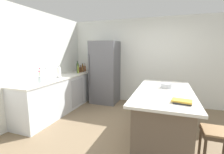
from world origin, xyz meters
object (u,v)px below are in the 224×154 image
at_px(kitchen_island, 163,116).
at_px(sink_faucet, 46,73).
at_px(refrigerator, 105,72).
at_px(wine_bottle, 78,68).
at_px(flower_vase, 40,79).
at_px(vinegar_bottle, 85,68).
at_px(paper_towel_roll, 59,72).
at_px(syrup_bottle, 81,70).
at_px(hot_sauce_bottle, 79,69).
at_px(mixing_bowl, 166,86).
at_px(olive_oil_bottle, 78,69).
at_px(cookbook_stack, 182,101).
at_px(whiskey_bottle, 83,68).
at_px(bar_stool, 216,138).

xyz_separation_m(kitchen_island, sink_faucet, (-2.72, 0.16, 0.62)).
height_order(refrigerator, wine_bottle, refrigerator).
distance_m(flower_vase, vinegar_bottle, 2.05).
distance_m(sink_faucet, paper_towel_roll, 0.40).
xyz_separation_m(flower_vase, syrup_bottle, (-0.02, 1.76, -0.00)).
xyz_separation_m(hot_sauce_bottle, mixing_bowl, (2.77, -1.44, -0.04)).
relative_size(hot_sauce_bottle, syrup_bottle, 0.90).
bearing_deg(flower_vase, paper_towel_roll, 94.66).
height_order(olive_oil_bottle, cookbook_stack, olive_oil_bottle).
bearing_deg(sink_faucet, hot_sauce_bottle, 90.63).
relative_size(refrigerator, wine_bottle, 5.17).
bearing_deg(vinegar_bottle, kitchen_island, -35.65).
bearing_deg(paper_towel_roll, olive_oil_bottle, 85.24).
relative_size(paper_towel_roll, hot_sauce_bottle, 1.47).
bearing_deg(whiskey_bottle, sink_faucet, -92.61).
height_order(hot_sauce_bottle, olive_oil_bottle, olive_oil_bottle).
bearing_deg(hot_sauce_bottle, sink_faucet, -89.37).
bearing_deg(flower_vase, hot_sauce_bottle, 94.32).
height_order(kitchen_island, paper_towel_roll, paper_towel_roll).
height_order(refrigerator, sink_faucet, refrigerator).
relative_size(cookbook_stack, mixing_bowl, 1.31).
xyz_separation_m(paper_towel_roll, whiskey_bottle, (0.01, 1.23, -0.02)).
bearing_deg(vinegar_bottle, flower_vase, -89.64).
relative_size(paper_towel_roll, whiskey_bottle, 1.15).
bearing_deg(wine_bottle, olive_oil_bottle, -50.29).
bearing_deg(olive_oil_bottle, sink_faucet, -96.22).
height_order(flower_vase, wine_bottle, wine_bottle).
relative_size(bar_stool, cookbook_stack, 2.25).
xyz_separation_m(kitchen_island, syrup_bottle, (-2.62, 1.59, 0.55)).
xyz_separation_m(kitchen_island, bar_stool, (0.68, -0.63, 0.04)).
relative_size(syrup_bottle, olive_oil_bottle, 0.77).
xyz_separation_m(whiskey_bottle, hot_sauce_bottle, (-0.09, -0.09, -0.03)).
xyz_separation_m(bar_stool, hot_sauce_bottle, (-3.42, 2.31, 0.50)).
xyz_separation_m(sink_faucet, olive_oil_bottle, (0.14, 1.24, -0.03)).
bearing_deg(mixing_bowl, sink_faucet, -178.10).
relative_size(refrigerator, paper_towel_roll, 6.15).
distance_m(kitchen_island, hot_sauce_bottle, 3.26).
height_order(paper_towel_roll, mixing_bowl, paper_towel_roll).
height_order(bar_stool, mixing_bowl, mixing_bowl).
height_order(wine_bottle, mixing_bowl, wine_bottle).
distance_m(syrup_bottle, olive_oil_bottle, 0.20).
relative_size(paper_towel_roll, vinegar_bottle, 1.17).
height_order(kitchen_island, vinegar_bottle, vinegar_bottle).
bearing_deg(bar_stool, flower_vase, 172.10).
bearing_deg(hot_sauce_bottle, wine_bottle, -68.36).
distance_m(sink_faucet, wine_bottle, 1.33).
xyz_separation_m(sink_faucet, hot_sauce_bottle, (-0.02, 1.53, -0.08)).
bearing_deg(hot_sauce_bottle, bar_stool, -34.06).
relative_size(sink_faucet, paper_towel_roll, 0.96).
bearing_deg(sink_faucet, kitchen_island, -3.33).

